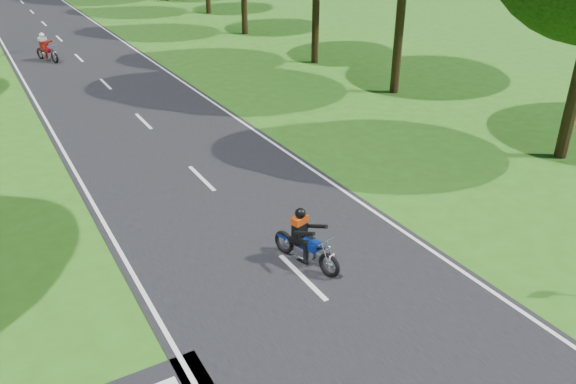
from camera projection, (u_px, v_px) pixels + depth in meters
ground at (354, 329)px, 11.16m from camera, size 160.00×160.00×0.00m
main_road at (22, 2)px, 49.79m from camera, size 7.00×140.00×0.02m
road_markings at (23, 5)px, 48.28m from camera, size 7.40×140.00×0.01m
rider_near_blue at (306, 238)px, 12.85m from camera, size 1.02×1.79×1.41m
rider_far_red at (46, 47)px, 30.25m from camera, size 1.19×1.90×1.50m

